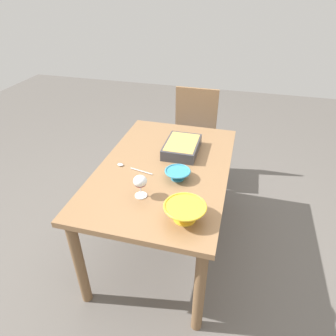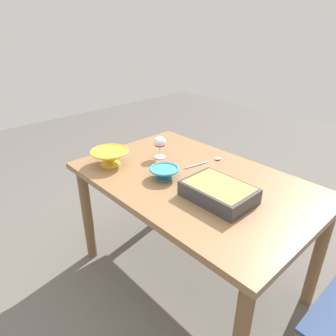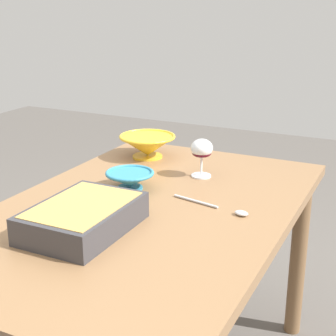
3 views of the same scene
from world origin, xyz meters
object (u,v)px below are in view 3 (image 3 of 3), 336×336
Objects in this scene: dining_table at (146,235)px; small_bowl at (147,145)px; serving_spoon at (224,209)px; casserole_dish at (83,216)px; mixing_bowl at (130,179)px; wine_glass at (202,151)px.

dining_table is 5.92× the size of small_bowl.
small_bowl is 0.85× the size of serving_spoon.
casserole_dish is 0.35m from mixing_bowl.
serving_spoon is (0.04, 0.36, -0.03)m from mixing_bowl.
casserole_dish is at bearing 13.82° from small_bowl.
wine_glass reaches higher than casserole_dish.
mixing_bowl is at bearing -171.90° from casserole_dish.
casserole_dish is at bearing -11.83° from wine_glass.
wine_glass is at bearing 143.54° from mixing_bowl.
wine_glass is 0.34m from serving_spoon.
casserole_dish is (0.23, -0.07, 0.14)m from dining_table.
mixing_bowl is at bearing -36.46° from wine_glass.
casserole_dish is at bearing -44.82° from serving_spoon.
dining_table is 4.03× the size of casserole_dish.
small_bowl is at bearing -129.41° from serving_spoon.
wine_glass is at bearing 168.17° from casserole_dish.
mixing_bowl is at bearing 19.10° from small_bowl.
dining_table is 5.01× the size of serving_spoon.
small_bowl is (-0.48, -0.25, 0.15)m from dining_table.
casserole_dish is 0.73m from small_bowl.
small_bowl reaches higher than serving_spoon.
wine_glass reaches higher than small_bowl.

